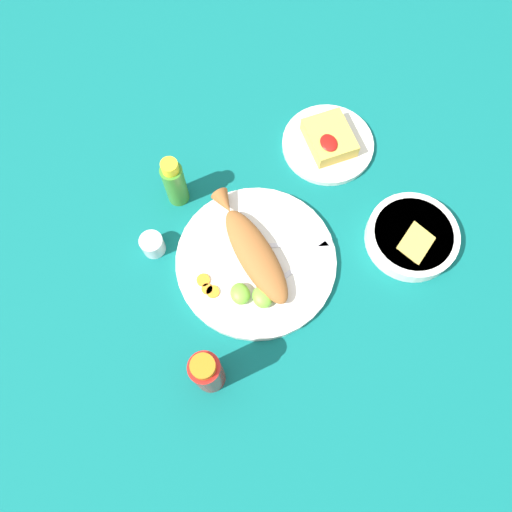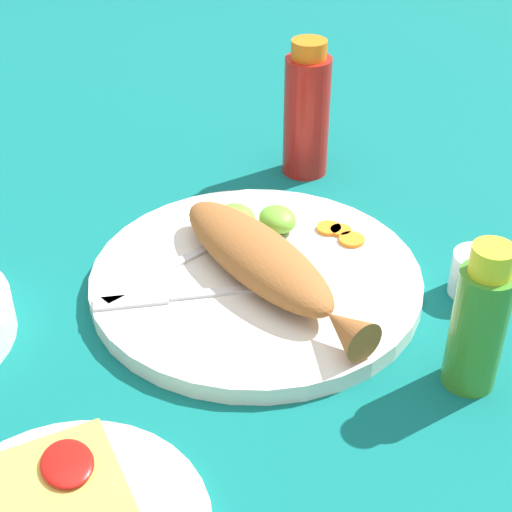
{
  "view_description": "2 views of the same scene",
  "coord_description": "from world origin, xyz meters",
  "px_view_note": "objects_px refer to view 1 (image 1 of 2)",
  "views": [
    {
      "loc": [
        0.33,
        -0.12,
        0.98
      ],
      "look_at": [
        0.0,
        0.0,
        0.04
      ],
      "focal_mm": 35.0,
      "sensor_mm": 36.0,
      "label": 1
    },
    {
      "loc": [
        -0.57,
        0.28,
        0.48
      ],
      "look_at": [
        0.0,
        0.0,
        0.04
      ],
      "focal_mm": 55.0,
      "sensor_mm": 36.0,
      "label": 2
    }
  ],
  "objects_px": {
    "main_plate": "(256,261)",
    "guacamole_bowl": "(412,236)",
    "hot_sauce_bottle_green": "(175,182)",
    "hot_sauce_bottle_red": "(207,373)",
    "side_plate_fries": "(328,144)",
    "salt_cup": "(153,245)",
    "fork_far": "(298,266)",
    "fried_fish": "(253,250)",
    "fork_near": "(294,244)"
  },
  "relations": [
    {
      "from": "fork_near",
      "to": "guacamole_bowl",
      "type": "xyz_separation_m",
      "value": [
        0.07,
        0.24,
        0.0
      ]
    },
    {
      "from": "main_plate",
      "to": "guacamole_bowl",
      "type": "distance_m",
      "value": 0.33
    },
    {
      "from": "fork_near",
      "to": "salt_cup",
      "type": "bearing_deg",
      "value": 176.55
    },
    {
      "from": "hot_sauce_bottle_red",
      "to": "fork_near",
      "type": "bearing_deg",
      "value": 128.45
    },
    {
      "from": "fork_far",
      "to": "guacamole_bowl",
      "type": "height_order",
      "value": "guacamole_bowl"
    },
    {
      "from": "fork_near",
      "to": "hot_sauce_bottle_green",
      "type": "distance_m",
      "value": 0.28
    },
    {
      "from": "main_plate",
      "to": "salt_cup",
      "type": "xyz_separation_m",
      "value": [
        -0.1,
        -0.19,
        0.01
      ]
    },
    {
      "from": "hot_sauce_bottle_green",
      "to": "salt_cup",
      "type": "xyz_separation_m",
      "value": [
        0.1,
        -0.08,
        -0.05
      ]
    },
    {
      "from": "fork_near",
      "to": "guacamole_bowl",
      "type": "distance_m",
      "value": 0.25
    },
    {
      "from": "fork_far",
      "to": "hot_sauce_bottle_red",
      "type": "xyz_separation_m",
      "value": [
        0.15,
        -0.24,
        0.06
      ]
    },
    {
      "from": "main_plate",
      "to": "fried_fish",
      "type": "relative_size",
      "value": 1.19
    },
    {
      "from": "fork_far",
      "to": "hot_sauce_bottle_green",
      "type": "xyz_separation_m",
      "value": [
        -0.24,
        -0.18,
        0.05
      ]
    },
    {
      "from": "hot_sauce_bottle_green",
      "to": "fork_far",
      "type": "bearing_deg",
      "value": 36.45
    },
    {
      "from": "fork_far",
      "to": "hot_sauce_bottle_red",
      "type": "distance_m",
      "value": 0.29
    },
    {
      "from": "main_plate",
      "to": "hot_sauce_bottle_green",
      "type": "relative_size",
      "value": 2.37
    },
    {
      "from": "fried_fish",
      "to": "fork_far",
      "type": "distance_m",
      "value": 0.1
    },
    {
      "from": "hot_sauce_bottle_red",
      "to": "hot_sauce_bottle_green",
      "type": "relative_size",
      "value": 1.21
    },
    {
      "from": "salt_cup",
      "to": "guacamole_bowl",
      "type": "distance_m",
      "value": 0.54
    },
    {
      "from": "fork_near",
      "to": "main_plate",
      "type": "bearing_deg",
      "value": -161.06
    },
    {
      "from": "fried_fish",
      "to": "guacamole_bowl",
      "type": "relative_size",
      "value": 1.47
    },
    {
      "from": "side_plate_fries",
      "to": "fork_far",
      "type": "bearing_deg",
      "value": -34.56
    },
    {
      "from": "fork_near",
      "to": "fork_far",
      "type": "bearing_deg",
      "value": -85.04
    },
    {
      "from": "fried_fish",
      "to": "guacamole_bowl",
      "type": "distance_m",
      "value": 0.33
    },
    {
      "from": "fork_near",
      "to": "side_plate_fries",
      "type": "height_order",
      "value": "fork_near"
    },
    {
      "from": "hot_sauce_bottle_red",
      "to": "side_plate_fries",
      "type": "height_order",
      "value": "hot_sauce_bottle_red"
    },
    {
      "from": "side_plate_fries",
      "to": "hot_sauce_bottle_green",
      "type": "bearing_deg",
      "value": -88.71
    },
    {
      "from": "salt_cup",
      "to": "side_plate_fries",
      "type": "bearing_deg",
      "value": 103.62
    },
    {
      "from": "main_plate",
      "to": "salt_cup",
      "type": "relative_size",
      "value": 6.86
    },
    {
      "from": "main_plate",
      "to": "guacamole_bowl",
      "type": "height_order",
      "value": "guacamole_bowl"
    },
    {
      "from": "side_plate_fries",
      "to": "guacamole_bowl",
      "type": "xyz_separation_m",
      "value": [
        0.27,
        0.07,
        0.01
      ]
    },
    {
      "from": "fork_near",
      "to": "hot_sauce_bottle_green",
      "type": "bearing_deg",
      "value": 150.36
    },
    {
      "from": "fried_fish",
      "to": "hot_sauce_bottle_red",
      "type": "xyz_separation_m",
      "value": [
        0.2,
        -0.16,
        0.04
      ]
    },
    {
      "from": "main_plate",
      "to": "fork_far",
      "type": "height_order",
      "value": "fork_far"
    },
    {
      "from": "hot_sauce_bottle_red",
      "to": "salt_cup",
      "type": "distance_m",
      "value": 0.3
    },
    {
      "from": "salt_cup",
      "to": "guacamole_bowl",
      "type": "xyz_separation_m",
      "value": [
        0.17,
        0.51,
        0.0
      ]
    },
    {
      "from": "fried_fish",
      "to": "hot_sauce_bottle_green",
      "type": "distance_m",
      "value": 0.22
    },
    {
      "from": "hot_sauce_bottle_red",
      "to": "side_plate_fries",
      "type": "bearing_deg",
      "value": 134.25
    },
    {
      "from": "hot_sauce_bottle_green",
      "to": "hot_sauce_bottle_red",
      "type": "bearing_deg",
      "value": -8.07
    },
    {
      "from": "fork_far",
      "to": "side_plate_fries",
      "type": "bearing_deg",
      "value": 37.65
    },
    {
      "from": "hot_sauce_bottle_green",
      "to": "side_plate_fries",
      "type": "xyz_separation_m",
      "value": [
        -0.01,
        0.36,
        -0.06
      ]
    },
    {
      "from": "fork_far",
      "to": "side_plate_fries",
      "type": "xyz_separation_m",
      "value": [
        -0.25,
        0.17,
        -0.01
      ]
    },
    {
      "from": "hot_sauce_bottle_red",
      "to": "guacamole_bowl",
      "type": "xyz_separation_m",
      "value": [
        -0.13,
        0.48,
        -0.06
      ]
    },
    {
      "from": "fork_near",
      "to": "fork_far",
      "type": "height_order",
      "value": "same"
    },
    {
      "from": "fried_fish",
      "to": "hot_sauce_bottle_red",
      "type": "bearing_deg",
      "value": -46.8
    },
    {
      "from": "main_plate",
      "to": "fork_far",
      "type": "relative_size",
      "value": 1.83
    },
    {
      "from": "salt_cup",
      "to": "guacamole_bowl",
      "type": "height_order",
      "value": "guacamole_bowl"
    },
    {
      "from": "salt_cup",
      "to": "fork_far",
      "type": "bearing_deg",
      "value": 61.02
    },
    {
      "from": "hot_sauce_bottle_green",
      "to": "side_plate_fries",
      "type": "bearing_deg",
      "value": 91.29
    },
    {
      "from": "fried_fish",
      "to": "main_plate",
      "type": "bearing_deg",
      "value": 0.0
    },
    {
      "from": "main_plate",
      "to": "hot_sauce_bottle_red",
      "type": "distance_m",
      "value": 0.26
    }
  ]
}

